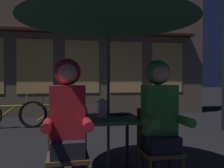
% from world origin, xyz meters
% --- Properties ---
extents(cafe_table, '(0.72, 0.72, 0.74)m').
position_xyz_m(cafe_table, '(0.00, 0.00, 0.64)').
color(cafe_table, '#42664C').
rests_on(cafe_table, ground_plane).
extents(patio_umbrella, '(2.10, 2.10, 2.31)m').
position_xyz_m(patio_umbrella, '(0.00, 0.00, 2.06)').
color(patio_umbrella, '#4C4C51').
rests_on(patio_umbrella, ground_plane).
extents(lantern, '(0.11, 0.11, 0.23)m').
position_xyz_m(lantern, '(-0.07, -0.00, 0.86)').
color(lantern, white).
rests_on(lantern, cafe_table).
extents(chair_left, '(0.40, 0.40, 0.87)m').
position_xyz_m(chair_left, '(-0.48, -0.37, 0.49)').
color(chair_left, '#513823').
rests_on(chair_left, ground_plane).
extents(chair_right, '(0.40, 0.40, 0.87)m').
position_xyz_m(chair_right, '(0.48, -0.37, 0.49)').
color(chair_right, '#513823').
rests_on(chair_right, ground_plane).
extents(person_left_hooded, '(0.45, 0.56, 1.40)m').
position_xyz_m(person_left_hooded, '(-0.48, -0.43, 0.85)').
color(person_left_hooded, black).
rests_on(person_left_hooded, ground_plane).
extents(person_right_hooded, '(0.45, 0.56, 1.40)m').
position_xyz_m(person_right_hooded, '(0.48, -0.43, 0.85)').
color(person_right_hooded, black).
rests_on(person_right_hooded, ground_plane).
extents(shopfront_building, '(10.00, 0.93, 6.20)m').
position_xyz_m(shopfront_building, '(-0.70, 5.40, 3.09)').
color(shopfront_building, '#6B5B4C').
rests_on(shopfront_building, ground_plane).
extents(bicycle_second, '(1.68, 0.08, 0.84)m').
position_xyz_m(bicycle_second, '(-1.82, 3.40, 0.35)').
color(bicycle_second, black).
rests_on(bicycle_second, ground_plane).
extents(bicycle_third, '(1.68, 0.23, 0.84)m').
position_xyz_m(bicycle_third, '(-0.78, 3.49, 0.35)').
color(bicycle_third, black).
rests_on(bicycle_third, ground_plane).
extents(book, '(0.24, 0.21, 0.02)m').
position_xyz_m(book, '(0.17, 0.13, 0.75)').
color(book, black).
rests_on(book, cafe_table).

